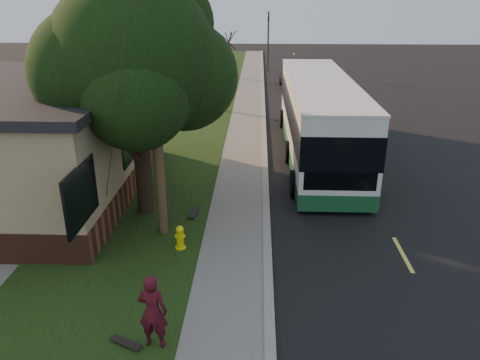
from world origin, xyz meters
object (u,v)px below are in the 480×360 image
fire_hydrant (180,237)px  leafy_tree (136,62)px  utility_pole (154,89)px  skateboard_main (194,212)px  distant_car (292,79)px  skateboard_spare (126,343)px  bare_tree_far (229,55)px  bare_tree_near (209,77)px  transit_bus (319,116)px  skateboarder (153,311)px  traffic_signal (268,38)px  dumpster (107,137)px

fire_hydrant → leafy_tree: (-1.57, 2.65, 4.73)m
utility_pole → skateboard_main: 4.75m
utility_pole → distant_car: size_ratio=2.12×
fire_hydrant → skateboard_spare: 4.21m
fire_hydrant → utility_pole: bearing=125.4°
utility_pole → skateboard_spare: 6.85m
bare_tree_far → skateboard_spare: bare_tree_far is taller
utility_pole → leafy_tree: utility_pole is taller
bare_tree_near → skateboard_spare: bearing=-89.1°
bare_tree_near → skateboard_main: size_ratio=4.65×
distant_car → bare_tree_far: bearing=136.6°
transit_bus → skateboarder: (-4.94, -13.12, -0.96)m
leafy_tree → bare_tree_far: bearing=87.5°
fire_hydrant → transit_bus: bearing=60.7°
bare_tree_far → leafy_tree: bearing=-92.5°
skateboard_spare → bare_tree_far: bearing=89.8°
transit_bus → skateboard_main: bearing=-126.4°
traffic_signal → dumpster: size_ratio=3.96×
bare_tree_near → distant_car: size_ratio=1.01×
skateboard_spare → distant_car: size_ratio=0.18×
traffic_signal → leafy_tree: bearing=-98.5°
skateboard_spare → dumpster: 14.30m
fire_hydrant → leafy_tree: size_ratio=0.09×
bare_tree_near → skateboarder: bearing=-87.4°
leafy_tree → distant_car: size_ratio=1.83×
utility_pole → skateboard_main: size_ratio=9.80×
utility_pole → traffic_signal: 33.26m
bare_tree_far → skateboarder: 34.14m
bare_tree_far → dumpster: (-4.66, -20.61, -1.37)m
fire_hydrant → skateboarder: bearing=-88.6°
transit_bus → skateboard_main: transit_bus is taller
leafy_tree → utility_pole: bearing=-62.4°
skateboard_spare → utility_pole: bearing=91.9°
skateboarder → distant_car: skateboarder is taller
skateboard_main → bare_tree_near: bearing=93.6°
fire_hydrant → bare_tree_near: 18.10m
transit_bus → skateboarder: bearing=-110.6°
utility_pole → bare_tree_near: 17.19m
skateboard_spare → fire_hydrant: bearing=82.7°
distant_car → traffic_signal: bearing=97.5°
fire_hydrant → skateboarder: skateboarder is taller
utility_pole → dumpster: size_ratio=6.52×
leafy_tree → bare_tree_far: leafy_tree is taller
leafy_tree → dumpster: leafy_tree is taller
skateboard_spare → traffic_signal: bearing=84.6°
leafy_tree → distant_car: bearing=74.3°
transit_bus → distant_car: size_ratio=3.10×
utility_pole → leafy_tree: 1.94m
distant_car → skateboard_main: bearing=-106.7°
utility_pole → bare_tree_far: utility_pole is taller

